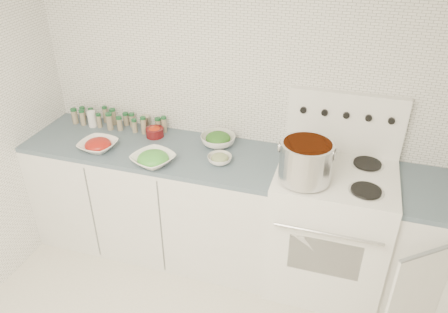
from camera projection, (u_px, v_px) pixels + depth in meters
room_walls at (202, 175)px, 1.61m from camera, size 3.54×3.04×2.52m
counter_left at (157, 197)px, 3.37m from camera, size 1.85×0.62×0.90m
stove at (329, 225)px, 3.01m from camera, size 0.76×0.70×1.36m
stock_pot at (306, 160)px, 2.63m from camera, size 0.34×0.32×0.25m
bowl_tomato at (98, 145)px, 3.08m from camera, size 0.28×0.28×0.09m
bowl_snowpea at (153, 159)px, 2.91m from camera, size 0.35×0.35×0.09m
bowl_broccoli at (218, 139)px, 3.13m from camera, size 0.29×0.29×0.10m
bowl_zucchini at (220, 159)px, 2.93m from camera, size 0.18×0.18×0.07m
bowl_pepper at (155, 132)px, 3.25m from camera, size 0.13×0.13×0.08m
salt_canister at (92, 119)px, 3.38m from camera, size 0.08×0.08×0.13m
tin_can at (145, 122)px, 3.37m from camera, size 0.10×0.10×0.10m
spice_cluster at (115, 120)px, 3.38m from camera, size 0.78×0.15×0.14m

